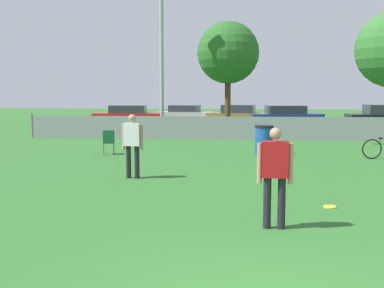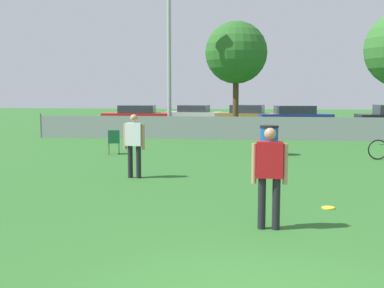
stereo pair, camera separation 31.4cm
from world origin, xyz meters
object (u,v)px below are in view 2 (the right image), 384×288
at_px(trash_bin, 269,140).
at_px(parked_car_blue, 294,117).
at_px(light_pole, 169,39).
at_px(parked_car_tan, 247,116).
at_px(tree_near_pole, 236,53).
at_px(player_receiver_white, 134,141).
at_px(folding_chair_sideline, 114,140).
at_px(player_defender_red, 270,171).
at_px(frisbee_disc, 328,208).
at_px(parked_car_silver, 194,115).
at_px(parked_car_red, 137,116).

xyz_separation_m(trash_bin, parked_car_blue, (2.07, 13.93, 0.14)).
xyz_separation_m(light_pole, parked_car_tan, (3.87, 7.76, -4.23)).
height_order(tree_near_pole, player_receiver_white, tree_near_pole).
distance_m(tree_near_pole, folding_chair_sideline, 11.25).
relative_size(player_receiver_white, player_defender_red, 1.00).
xyz_separation_m(player_receiver_white, player_defender_red, (3.35, -4.38, 0.00)).
xyz_separation_m(player_defender_red, parked_car_blue, (2.38, 23.41, -0.30)).
bearing_deg(player_receiver_white, light_pole, 103.05).
relative_size(player_defender_red, folding_chair_sideline, 1.88).
distance_m(tree_near_pole, trash_bin, 10.16).
bearing_deg(light_pole, tree_near_pole, 36.07).
relative_size(trash_bin, parked_car_blue, 0.22).
relative_size(light_pole, parked_car_tan, 1.95).
relative_size(player_defender_red, frisbee_disc, 6.59).
height_order(light_pole, parked_car_tan, light_pole).
xyz_separation_m(light_pole, folding_chair_sideline, (-0.77, -7.37, -4.40)).
height_order(frisbee_disc, trash_bin, trash_bin).
relative_size(light_pole, player_defender_red, 4.95).
distance_m(frisbee_disc, parked_car_silver, 25.54).
xyz_separation_m(player_defender_red, parked_car_silver, (-4.47, 26.47, -0.32)).
relative_size(tree_near_pole, parked_car_silver, 1.46).
bearing_deg(player_receiver_white, folding_chair_sideline, 120.11).
bearing_deg(player_receiver_white, frisbee_disc, -24.02).
xyz_separation_m(frisbee_disc, trash_bin, (-0.88, 7.90, 0.52)).
height_order(parked_car_silver, parked_car_blue, parked_car_blue).
bearing_deg(parked_car_red, parked_car_tan, 0.44).
distance_m(player_defender_red, trash_bin, 9.49).
height_order(trash_bin, parked_car_tan, parked_car_tan).
bearing_deg(light_pole, parked_car_tan, 63.52).
xyz_separation_m(light_pole, player_defender_red, (4.49, -16.37, -3.94)).
bearing_deg(light_pole, trash_bin, -55.10).
height_order(tree_near_pole, parked_car_red, tree_near_pole).
bearing_deg(player_defender_red, parked_car_silver, 101.84).
bearing_deg(folding_chair_sideline, parked_car_blue, -134.55).
bearing_deg(frisbee_disc, light_pole, 111.05).
relative_size(player_defender_red, parked_car_tan, 0.39).
distance_m(frisbee_disc, parked_car_blue, 21.87).
relative_size(tree_near_pole, frisbee_disc, 23.91).
bearing_deg(parked_car_silver, player_defender_red, -72.93).
bearing_deg(player_receiver_white, parked_car_red, 111.05).
bearing_deg(player_receiver_white, parked_car_blue, 80.83).
relative_size(light_pole, parked_car_red, 1.79).
distance_m(player_defender_red, parked_car_blue, 23.53).
distance_m(parked_car_silver, parked_car_blue, 7.51).
height_order(tree_near_pole, frisbee_disc, tree_near_pole).
bearing_deg(parked_car_tan, tree_near_pole, -87.39).
bearing_deg(parked_car_silver, folding_chair_sideline, -85.12).
xyz_separation_m(parked_car_red, parked_car_silver, (3.46, 2.94, -0.02)).
xyz_separation_m(player_defender_red, frisbee_disc, (1.20, 1.58, -0.96)).
bearing_deg(parked_car_silver, frisbee_disc, -69.68).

